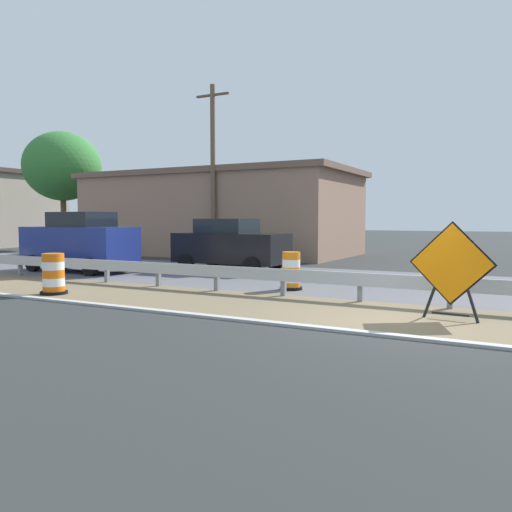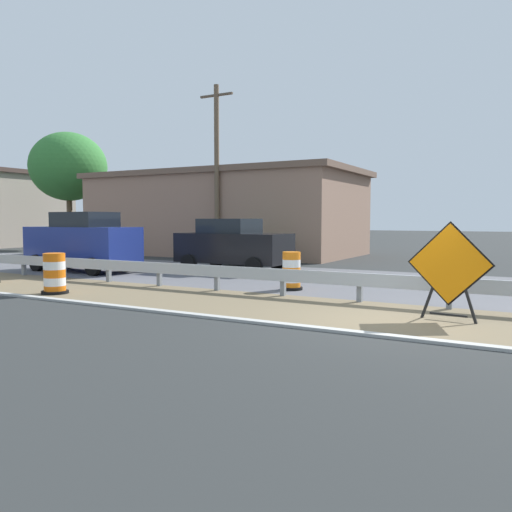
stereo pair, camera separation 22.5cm
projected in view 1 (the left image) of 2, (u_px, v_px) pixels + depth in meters
ground_plane at (396, 322)px, 9.94m from camera, size 160.00×160.00×0.00m
median_dirt_strip at (402, 317)px, 10.42m from camera, size 3.50×120.00×0.01m
far_lane_asphalt at (442, 286)px, 15.22m from camera, size 7.39×120.00×0.00m
curb_near_edge at (379, 336)px, 8.79m from camera, size 0.20×120.00×0.11m
guardrail_median at (360, 281)px, 12.34m from camera, size 0.18×47.14×0.71m
warning_sign_diamond at (451, 267)px, 10.07m from camera, size 0.24×1.65×1.97m
traffic_barrel_nearest at (291, 273)px, 14.50m from camera, size 0.64×0.64×1.07m
traffic_barrel_close at (54, 276)px, 13.65m from camera, size 0.71×0.71×1.09m
car_trailing_near_lane at (230, 245)px, 19.87m from camera, size 2.15×4.45×2.01m
car_trailing_far_lane at (79, 242)px, 19.43m from camera, size 2.09×4.77×2.26m
roadside_shop_near at (221, 213)px, 29.39m from camera, size 7.78×15.31×4.62m
utility_pole_near at (213, 170)px, 24.90m from camera, size 0.24×1.80×8.44m
bush_roadside at (241, 247)px, 22.41m from camera, size 2.69×2.69×1.52m
tree_roadside at (62, 167)px, 33.43m from camera, size 4.95×4.95×7.65m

